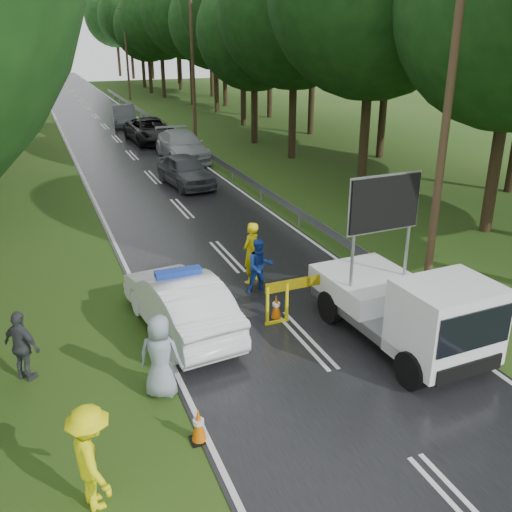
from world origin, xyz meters
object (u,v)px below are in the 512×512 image
queue_car_first (185,170)px  queue_car_fourth (124,116)px  police_sedan (180,303)px  officer (251,253)px  work_truck (409,308)px  barrier (315,285)px  queue_car_third (151,130)px  queue_car_second (182,146)px  civilian (260,266)px

queue_car_first → queue_car_fourth: (0.33, 19.88, 0.05)m
police_sedan → officer: (2.76, 2.15, 0.18)m
work_truck → barrier: size_ratio=1.76×
queue_car_third → officer: bearing=-97.9°
queue_car_second → queue_car_third: bearing=95.5°
barrier → queue_car_first: 14.69m
queue_car_first → queue_car_third: size_ratio=0.76×
work_truck → queue_car_first: size_ratio=1.14×
police_sedan → queue_car_fourth: (4.26, 34.01, 0.04)m
queue_car_third → queue_car_second: bearing=-87.9°
police_sedan → work_truck: 5.62m
queue_car_fourth → queue_car_third: bearing=-79.8°
civilian → queue_car_fourth: 32.66m
civilian → queue_car_fourth: (1.52, 32.63, -0.01)m
work_truck → queue_car_second: size_ratio=0.90×
queue_car_third → queue_car_fourth: bearing=90.8°
officer → queue_car_fourth: officer is taller
officer → queue_car_third: bearing=-131.5°
queue_car_third → queue_car_fourth: (-0.53, 7.78, -0.00)m
police_sedan → queue_car_fourth: 34.27m
work_truck → officer: 5.40m
queue_car_first → queue_car_fourth: size_ratio=0.91×
civilian → queue_car_first: size_ratio=0.37×
barrier → queue_car_third: (1.25, 26.78, -0.09)m
police_sedan → civilian: bearing=-160.3°
queue_car_third → barrier: bearing=-95.7°
officer → queue_car_second: 18.16m
work_truck → queue_car_first: bearing=90.2°
police_sedan → barrier: (3.53, -0.55, 0.13)m
work_truck → queue_car_fourth: size_ratio=1.03×
queue_car_third → queue_car_fourth: queue_car_third is taller
civilian → queue_car_second: queue_car_second is taller
police_sedan → queue_car_third: (4.79, 26.23, 0.04)m
work_truck → queue_car_third: bearing=87.2°
officer → queue_car_fourth: (1.50, 31.86, -0.14)m
officer → queue_car_third: 24.17m
queue_car_second → barrier: bearing=-94.6°
civilian → police_sedan: bearing=-148.6°
queue_car_third → queue_car_fourth: size_ratio=1.19×
civilian → queue_car_third: 24.93m
civilian → queue_car_third: (2.05, 24.85, -0.01)m
barrier → queue_car_first: size_ratio=0.65×
queue_car_first → queue_car_second: 6.16m
police_sedan → work_truck: size_ratio=0.95×
queue_car_second → queue_car_third: queue_car_second is taller
work_truck → queue_car_second: bearing=85.9°
barrier → queue_car_second: (1.80, 20.68, -0.08)m
civilian → queue_car_first: civilian is taller
work_truck → queue_car_first: work_truck is taller
barrier → queue_car_second: size_ratio=0.51×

